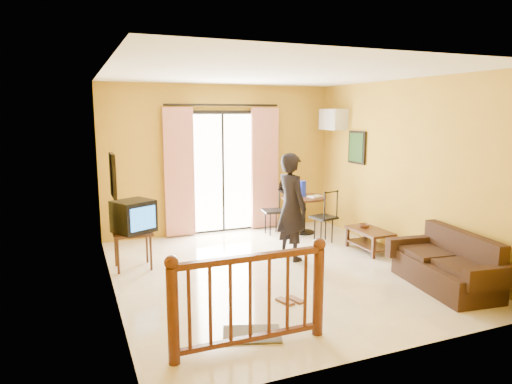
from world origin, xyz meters
name	(u,v)px	position (x,y,z in m)	size (l,w,h in m)	color
ground	(276,271)	(0.00, 0.00, 0.00)	(5.00, 5.00, 0.00)	beige
room_shell	(277,155)	(0.00, 0.00, 1.70)	(5.00, 5.00, 5.00)	white
balcony_door	(223,171)	(0.00, 2.43, 1.19)	(2.25, 0.14, 2.46)	black
tv_table	(132,237)	(-1.90, 0.93, 0.48)	(0.55, 0.46, 0.56)	black
television	(134,216)	(-1.87, 0.93, 0.79)	(0.67, 0.65, 0.47)	black
picture_left	(113,175)	(-2.22, -0.20, 1.55)	(0.05, 0.42, 0.52)	black
dining_table	(304,204)	(1.39, 1.77, 0.56)	(0.85, 0.85, 0.71)	black
water_jug	(302,189)	(1.37, 1.82, 0.86)	(0.16, 0.16, 0.29)	#1325B9
serving_tray	(315,196)	(1.57, 1.67, 0.72)	(0.28, 0.18, 0.02)	beige
dining_chairs	(297,238)	(1.12, 1.49, 0.00)	(1.07, 1.29, 0.95)	black
air_conditioner	(333,119)	(2.09, 1.95, 2.15)	(0.31, 0.60, 0.40)	silver
botanical_print	(357,147)	(2.22, 1.30, 1.65)	(0.05, 0.50, 0.60)	black
coffee_table	(369,237)	(1.85, 0.31, 0.24)	(0.46, 0.82, 0.37)	black
bowl	(364,226)	(1.85, 0.47, 0.40)	(0.18, 0.18, 0.06)	brown
sofa	(448,267)	(1.85, -1.40, 0.27)	(0.89, 1.62, 0.73)	black
standing_person	(291,207)	(0.46, 0.45, 0.84)	(0.61, 0.40, 1.68)	black
stair_balustrade	(250,294)	(-1.15, -1.90, 0.56)	(1.63, 0.13, 1.04)	#471E0F
doormat	(252,334)	(-1.04, -1.67, 0.01)	(0.60, 0.40, 0.02)	#4F4B3F
sandals	(290,301)	(-0.29, -1.05, 0.01)	(0.31, 0.27, 0.03)	brown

